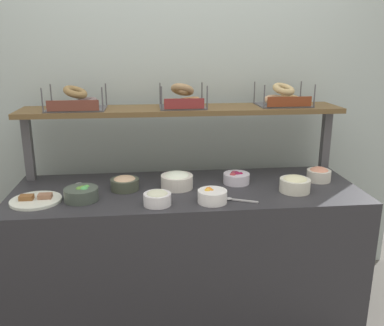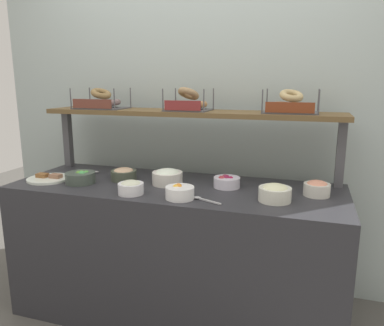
{
  "view_description": "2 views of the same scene",
  "coord_description": "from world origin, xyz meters",
  "px_view_note": "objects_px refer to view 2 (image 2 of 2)",
  "views": [
    {
      "loc": [
        -0.22,
        -2.23,
        1.65
      ],
      "look_at": [
        0.03,
        0.02,
        1.0
      ],
      "focal_mm": 38.47,
      "sensor_mm": 36.0,
      "label": 1
    },
    {
      "loc": [
        0.75,
        -2.03,
        1.47
      ],
      "look_at": [
        0.1,
        0.01,
        0.99
      ],
      "focal_mm": 34.86,
      "sensor_mm": 36.0,
      "label": 2
    }
  ],
  "objects_px": {
    "bowl_veggie_mix": "(81,177)",
    "serving_spoon_near_plate": "(203,199)",
    "serving_plate_white": "(49,178)",
    "bagel_basket_poppy": "(101,102)",
    "serving_spoon_by_edge": "(92,173)",
    "bowl_lox_spread": "(317,188)",
    "bagel_basket_sesame": "(291,105)",
    "bowl_hummus": "(124,174)",
    "bagel_basket_everything": "(188,103)",
    "bowl_cream_cheese": "(167,177)",
    "bowl_beet_salad": "(227,181)",
    "bowl_scallion_spread": "(131,187)",
    "bowl_fruit_salad": "(180,192)",
    "bowl_potato_salad": "(275,193)"
  },
  "relations": [
    {
      "from": "bowl_veggie_mix",
      "to": "serving_spoon_near_plate",
      "type": "distance_m",
      "value": 0.82
    },
    {
      "from": "serving_plate_white",
      "to": "bagel_basket_poppy",
      "type": "distance_m",
      "value": 0.62
    },
    {
      "from": "serving_spoon_near_plate",
      "to": "serving_spoon_by_edge",
      "type": "height_order",
      "value": "same"
    },
    {
      "from": "bowl_lox_spread",
      "to": "bagel_basket_sesame",
      "type": "bearing_deg",
      "value": 128.03
    },
    {
      "from": "bowl_hummus",
      "to": "bagel_basket_everything",
      "type": "bearing_deg",
      "value": 33.84
    },
    {
      "from": "serving_plate_white",
      "to": "bowl_cream_cheese",
      "type": "bearing_deg",
      "value": 10.25
    },
    {
      "from": "bowl_veggie_mix",
      "to": "bowl_lox_spread",
      "type": "relative_size",
      "value": 1.26
    },
    {
      "from": "bowl_lox_spread",
      "to": "serving_plate_white",
      "type": "height_order",
      "value": "bowl_lox_spread"
    },
    {
      "from": "bowl_beet_salad",
      "to": "serving_plate_white",
      "type": "distance_m",
      "value": 1.13
    },
    {
      "from": "bowl_hummus",
      "to": "serving_spoon_by_edge",
      "type": "height_order",
      "value": "bowl_hummus"
    },
    {
      "from": "bowl_lox_spread",
      "to": "bowl_hummus",
      "type": "bearing_deg",
      "value": -178.56
    },
    {
      "from": "bowl_scallion_spread",
      "to": "bagel_basket_everything",
      "type": "relative_size",
      "value": 0.52
    },
    {
      "from": "bowl_lox_spread",
      "to": "bowl_fruit_salad",
      "type": "xyz_separation_m",
      "value": [
        -0.7,
        -0.28,
        -0.01
      ]
    },
    {
      "from": "bowl_veggie_mix",
      "to": "bagel_basket_sesame",
      "type": "height_order",
      "value": "bagel_basket_sesame"
    },
    {
      "from": "bowl_veggie_mix",
      "to": "bowl_cream_cheese",
      "type": "bearing_deg",
      "value": 14.92
    },
    {
      "from": "bowl_scallion_spread",
      "to": "bagel_basket_poppy",
      "type": "distance_m",
      "value": 0.79
    },
    {
      "from": "bowl_hummus",
      "to": "bowl_fruit_salad",
      "type": "relative_size",
      "value": 1.04
    },
    {
      "from": "bagel_basket_everything",
      "to": "bowl_potato_salad",
      "type": "bearing_deg",
      "value": -32.03
    },
    {
      "from": "bowl_potato_salad",
      "to": "bagel_basket_sesame",
      "type": "bearing_deg",
      "value": 85.12
    },
    {
      "from": "bowl_beet_salad",
      "to": "serving_spoon_near_plate",
      "type": "xyz_separation_m",
      "value": [
        -0.06,
        -0.29,
        -0.03
      ]
    },
    {
      "from": "bagel_basket_sesame",
      "to": "serving_spoon_by_edge",
      "type": "bearing_deg",
      "value": -171.63
    },
    {
      "from": "bowl_cream_cheese",
      "to": "serving_spoon_by_edge",
      "type": "distance_m",
      "value": 0.58
    },
    {
      "from": "bowl_beet_salad",
      "to": "serving_plate_white",
      "type": "xyz_separation_m",
      "value": [
        -1.12,
        -0.18,
        -0.02
      ]
    },
    {
      "from": "serving_spoon_near_plate",
      "to": "bowl_fruit_salad",
      "type": "bearing_deg",
      "value": -178.6
    },
    {
      "from": "bowl_beet_salad",
      "to": "bowl_scallion_spread",
      "type": "height_order",
      "value": "bowl_scallion_spread"
    },
    {
      "from": "serving_plate_white",
      "to": "bowl_potato_salad",
      "type": "bearing_deg",
      "value": 0.15
    },
    {
      "from": "bowl_fruit_salad",
      "to": "bagel_basket_everything",
      "type": "height_order",
      "value": "bagel_basket_everything"
    },
    {
      "from": "bowl_potato_salad",
      "to": "bowl_scallion_spread",
      "type": "height_order",
      "value": "bowl_potato_salad"
    },
    {
      "from": "bagel_basket_poppy",
      "to": "bowl_veggie_mix",
      "type": "bearing_deg",
      "value": -81.58
    },
    {
      "from": "bowl_cream_cheese",
      "to": "bowl_fruit_salad",
      "type": "bearing_deg",
      "value": -55.82
    },
    {
      "from": "bowl_beet_salad",
      "to": "bowl_fruit_salad",
      "type": "distance_m",
      "value": 0.35
    },
    {
      "from": "bowl_hummus",
      "to": "serving_spoon_near_plate",
      "type": "distance_m",
      "value": 0.64
    },
    {
      "from": "bowl_scallion_spread",
      "to": "serving_spoon_by_edge",
      "type": "relative_size",
      "value": 0.82
    },
    {
      "from": "bowl_lox_spread",
      "to": "bagel_basket_poppy",
      "type": "distance_m",
      "value": 1.52
    },
    {
      "from": "bowl_scallion_spread",
      "to": "serving_spoon_near_plate",
      "type": "bearing_deg",
      "value": 1.19
    },
    {
      "from": "bowl_veggie_mix",
      "to": "serving_spoon_by_edge",
      "type": "relative_size",
      "value": 1.03
    },
    {
      "from": "bowl_beet_salad",
      "to": "bowl_veggie_mix",
      "type": "bearing_deg",
      "value": -168.21
    },
    {
      "from": "bowl_scallion_spread",
      "to": "bagel_basket_sesame",
      "type": "distance_m",
      "value": 1.05
    },
    {
      "from": "bowl_potato_salad",
      "to": "bagel_basket_sesame",
      "type": "relative_size",
      "value": 0.53
    },
    {
      "from": "bowl_scallion_spread",
      "to": "serving_plate_white",
      "type": "height_order",
      "value": "bowl_scallion_spread"
    },
    {
      "from": "bowl_scallion_spread",
      "to": "bowl_beet_salad",
      "type": "bearing_deg",
      "value": 31.56
    },
    {
      "from": "bowl_potato_salad",
      "to": "bowl_scallion_spread",
      "type": "bearing_deg",
      "value": -171.5
    },
    {
      "from": "bowl_fruit_salad",
      "to": "bagel_basket_poppy",
      "type": "bearing_deg",
      "value": 147.29
    },
    {
      "from": "bowl_beet_salad",
      "to": "bowl_cream_cheese",
      "type": "bearing_deg",
      "value": -172.88
    },
    {
      "from": "bowl_scallion_spread",
      "to": "bowl_potato_salad",
      "type": "bearing_deg",
      "value": 8.5
    },
    {
      "from": "bagel_basket_everything",
      "to": "bowl_hummus",
      "type": "bearing_deg",
      "value": -146.16
    },
    {
      "from": "bowl_beet_salad",
      "to": "bowl_potato_salad",
      "type": "xyz_separation_m",
      "value": [
        0.3,
        -0.18,
        0.01
      ]
    },
    {
      "from": "bowl_fruit_salad",
      "to": "bagel_basket_sesame",
      "type": "bearing_deg",
      "value": 43.85
    },
    {
      "from": "bowl_potato_salad",
      "to": "bagel_basket_poppy",
      "type": "distance_m",
      "value": 1.35
    },
    {
      "from": "bagel_basket_sesame",
      "to": "bowl_lox_spread",
      "type": "bearing_deg",
      "value": -51.97
    }
  ]
}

